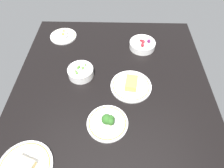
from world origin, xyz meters
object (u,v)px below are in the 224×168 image
at_px(plate_sandwich, 24,167).
at_px(plate_broccoli, 108,122).
at_px(bowl_berries, 142,44).
at_px(bowl_peas, 81,72).
at_px(plate_cheese, 131,86).
at_px(plate_eggs, 63,36).

height_order(plate_sandwich, plate_broccoli, plate_broccoli).
xyz_separation_m(bowl_berries, bowl_peas, (-0.25, 0.36, 0.00)).
relative_size(plate_cheese, plate_eggs, 1.26).
distance_m(plate_eggs, bowl_berries, 0.53).
height_order(plate_sandwich, bowl_berries, bowl_berries).
xyz_separation_m(plate_cheese, plate_sandwich, (-0.43, 0.44, -0.00)).
distance_m(plate_cheese, bowl_berries, 0.34).
distance_m(bowl_berries, plate_broccoli, 0.58).
bearing_deg(plate_cheese, plate_sandwich, 134.33).
height_order(plate_cheese, bowl_berries, bowl_berries).
relative_size(plate_sandwich, bowl_peas, 1.57).
xyz_separation_m(bowl_berries, plate_broccoli, (-0.55, 0.20, -0.01)).
height_order(plate_eggs, bowl_peas, bowl_peas).
bearing_deg(plate_eggs, plate_sandwich, 179.95).
bearing_deg(plate_cheese, bowl_berries, -14.06).
bearing_deg(plate_sandwich, bowl_peas, -17.74).
bearing_deg(plate_eggs, bowl_peas, -154.89).
height_order(plate_cheese, bowl_peas, bowl_peas).
bearing_deg(plate_broccoli, bowl_peas, 27.96).
bearing_deg(bowl_berries, bowl_peas, 124.72).
distance_m(plate_eggs, bowl_peas, 0.38).
bearing_deg(bowl_berries, plate_broccoli, 160.31).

